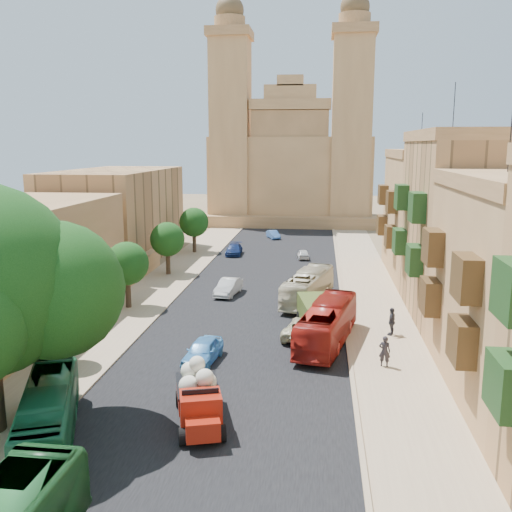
% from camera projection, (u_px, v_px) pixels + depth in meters
% --- Properties ---
extents(ground, '(260.00, 260.00, 0.00)m').
position_uv_depth(ground, '(176.00, 497.00, 20.93)').
color(ground, brown).
extents(road_surface, '(14.00, 140.00, 0.01)m').
position_uv_depth(road_surface, '(261.00, 292.00, 50.19)').
color(road_surface, black).
rests_on(road_surface, ground).
extents(sidewalk_east, '(5.00, 140.00, 0.01)m').
position_uv_depth(sidewalk_east, '(371.00, 295.00, 49.13)').
color(sidewalk_east, tan).
rests_on(sidewalk_east, ground).
extents(sidewalk_west, '(5.00, 140.00, 0.01)m').
position_uv_depth(sidewalk_west, '(156.00, 289.00, 51.25)').
color(sidewalk_west, tan).
rests_on(sidewalk_west, ground).
extents(kerb_east, '(0.25, 140.00, 0.12)m').
position_uv_depth(kerb_east, '(341.00, 294.00, 49.40)').
color(kerb_east, tan).
rests_on(kerb_east, ground).
extents(kerb_west, '(0.25, 140.00, 0.12)m').
position_uv_depth(kerb_west, '(183.00, 289.00, 50.96)').
color(kerb_west, tan).
rests_on(kerb_west, ground).
extents(townhouse_c, '(9.00, 14.00, 17.40)m').
position_uv_depth(townhouse_c, '(468.00, 225.00, 42.21)').
color(townhouse_c, tan).
rests_on(townhouse_c, ground).
extents(townhouse_d, '(9.00, 14.00, 15.90)m').
position_uv_depth(townhouse_d, '(432.00, 213.00, 56.01)').
color(townhouse_d, '#B0804F').
rests_on(townhouse_d, ground).
extents(west_wall, '(1.00, 40.00, 1.80)m').
position_uv_depth(west_wall, '(77.00, 309.00, 41.66)').
color(west_wall, '#B0804F').
rests_on(west_wall, ground).
extents(west_building_mid, '(10.00, 22.00, 10.00)m').
position_uv_depth(west_building_mid, '(117.00, 214.00, 64.90)').
color(west_building_mid, tan).
rests_on(west_building_mid, ground).
extents(church, '(28.00, 22.50, 36.30)m').
position_uv_depth(church, '(292.00, 164.00, 95.78)').
color(church, '#B0804F').
rests_on(church, ground).
extents(street_tree_a, '(2.73, 2.73, 4.20)m').
position_uv_depth(street_tree_a, '(59.00, 318.00, 33.22)').
color(street_tree_a, '#37281B').
rests_on(street_tree_a, ground).
extents(street_tree_b, '(3.44, 3.44, 5.29)m').
position_uv_depth(street_tree_b, '(127.00, 264.00, 44.78)').
color(street_tree_b, '#37281B').
rests_on(street_tree_b, ground).
extents(street_tree_c, '(3.41, 3.41, 5.25)m').
position_uv_depth(street_tree_c, '(167.00, 239.00, 56.49)').
color(street_tree_c, '#37281B').
rests_on(street_tree_c, ground).
extents(street_tree_d, '(3.52, 3.52, 5.40)m').
position_uv_depth(street_tree_d, '(194.00, 222.00, 68.17)').
color(street_tree_d, '#37281B').
rests_on(street_tree_d, ground).
extents(red_truck, '(3.23, 5.38, 2.97)m').
position_uv_depth(red_truck, '(199.00, 396.00, 26.30)').
color(red_truck, '#9C1B0C').
rests_on(red_truck, ground).
extents(olive_pickup, '(3.12, 5.42, 2.11)m').
position_uv_depth(olive_pickup, '(318.00, 316.00, 39.68)').
color(olive_pickup, '#455520').
rests_on(olive_pickup, ground).
extents(bus_green_north, '(5.05, 9.00, 2.46)m').
position_uv_depth(bus_green_north, '(48.00, 414.00, 24.71)').
color(bus_green_north, '#1A673E').
rests_on(bus_green_north, ground).
extents(bus_red_east, '(4.29, 10.01, 2.71)m').
position_uv_depth(bus_red_east, '(327.00, 324.00, 36.80)').
color(bus_red_east, maroon).
rests_on(bus_red_east, ground).
extents(bus_cream_east, '(4.32, 9.58, 2.60)m').
position_uv_depth(bus_cream_east, '(308.00, 287.00, 46.61)').
color(bus_cream_east, beige).
rests_on(bus_cream_east, ground).
extents(car_blue_a, '(2.14, 4.29, 1.40)m').
position_uv_depth(car_blue_a, '(203.00, 351.00, 33.79)').
color(car_blue_a, '#4390D1').
rests_on(car_blue_a, ground).
extents(car_white_a, '(2.05, 4.36, 1.38)m').
position_uv_depth(car_white_a, '(228.00, 287.00, 49.07)').
color(car_white_a, '#BEBEBE').
rests_on(car_white_a, ground).
extents(car_cream, '(3.08, 5.05, 1.31)m').
position_uv_depth(car_cream, '(304.00, 328.00, 38.25)').
color(car_cream, beige).
rests_on(car_cream, ground).
extents(car_dkblue, '(1.97, 4.41, 1.25)m').
position_uv_depth(car_dkblue, '(234.00, 249.00, 67.11)').
color(car_dkblue, navy).
rests_on(car_dkblue, ground).
extents(car_white_b, '(1.62, 3.29, 1.08)m').
position_uv_depth(car_white_b, '(303.00, 254.00, 64.74)').
color(car_white_b, silver).
rests_on(car_white_b, ground).
extents(car_blue_b, '(2.34, 3.52, 1.10)m').
position_uv_depth(car_blue_b, '(273.00, 235.00, 78.86)').
color(car_blue_b, '#3D69B0').
rests_on(car_blue_b, ground).
extents(pedestrian_a, '(0.75, 0.57, 1.86)m').
position_uv_depth(pedestrian_a, '(385.00, 351.00, 33.12)').
color(pedestrian_a, '#252227').
rests_on(pedestrian_a, ground).
extents(pedestrian_c, '(0.87, 1.23, 1.93)m').
position_uv_depth(pedestrian_c, '(392.00, 321.00, 38.60)').
color(pedestrian_c, '#303139').
rests_on(pedestrian_c, ground).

